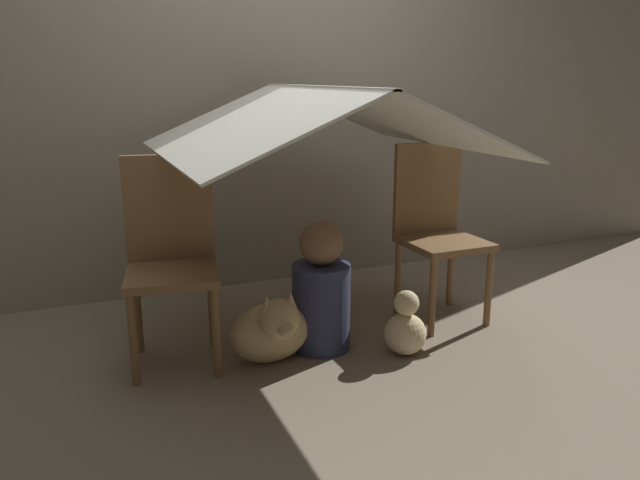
% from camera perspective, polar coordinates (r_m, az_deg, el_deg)
% --- Properties ---
extents(ground_plane, '(8.80, 8.80, 0.00)m').
position_cam_1_polar(ground_plane, '(3.11, 0.37, -9.42)').
color(ground_plane, gray).
extents(wall_back, '(7.00, 0.05, 2.50)m').
position_cam_1_polar(wall_back, '(3.84, -5.96, 14.33)').
color(wall_back, gray).
rests_on(wall_back, ground_plane).
extents(chair_left, '(0.46, 0.46, 0.93)m').
position_cam_1_polar(chair_left, '(2.88, -13.44, -1.16)').
color(chair_left, brown).
rests_on(chair_left, ground_plane).
extents(chair_right, '(0.40, 0.40, 0.93)m').
position_cam_1_polar(chair_right, '(3.37, 10.60, 1.32)').
color(chair_right, brown).
rests_on(chair_right, ground_plane).
extents(sheet_canopy, '(1.41, 1.42, 0.30)m').
position_cam_1_polar(sheet_canopy, '(2.89, 0.00, 10.99)').
color(sheet_canopy, silver).
extents(person_front, '(0.28, 0.28, 0.63)m').
position_cam_1_polar(person_front, '(2.96, 0.11, -4.87)').
color(person_front, '#2D3351').
rests_on(person_front, ground_plane).
extents(dog, '(0.37, 0.36, 0.37)m').
position_cam_1_polar(dog, '(2.84, -4.39, -8.14)').
color(dog, tan).
rests_on(dog, ground_plane).
extents(floor_cushion, '(0.35, 0.28, 0.10)m').
position_cam_1_polar(floor_cushion, '(3.14, -3.81, -8.23)').
color(floor_cushion, '#E5CC66').
rests_on(floor_cushion, ground_plane).
extents(plush_toy, '(0.20, 0.20, 0.31)m').
position_cam_1_polar(plush_toy, '(2.98, 7.82, -8.01)').
color(plush_toy, beige).
rests_on(plush_toy, ground_plane).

